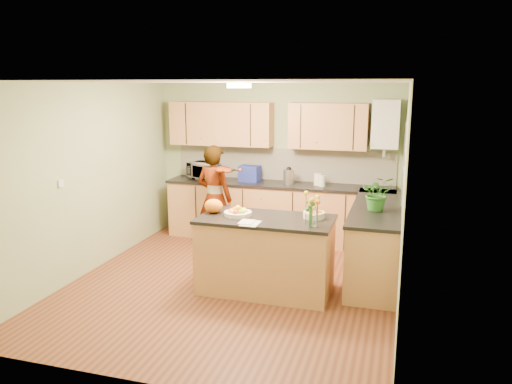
# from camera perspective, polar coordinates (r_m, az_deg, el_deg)

# --- Properties ---
(floor) EXTENTS (4.50, 4.50, 0.00)m
(floor) POSITION_cam_1_polar(r_m,az_deg,el_deg) (6.43, -2.65, -10.43)
(floor) COLOR #542918
(floor) RESTS_ON ground
(ceiling) EXTENTS (4.00, 4.50, 0.02)m
(ceiling) POSITION_cam_1_polar(r_m,az_deg,el_deg) (5.94, -2.88, 12.45)
(ceiling) COLOR silver
(ceiling) RESTS_ON wall_back
(wall_back) EXTENTS (4.00, 0.02, 2.50)m
(wall_back) POSITION_cam_1_polar(r_m,az_deg,el_deg) (8.19, 2.42, 3.56)
(wall_back) COLOR #8C9F71
(wall_back) RESTS_ON floor
(wall_front) EXTENTS (4.00, 0.02, 2.50)m
(wall_front) POSITION_cam_1_polar(r_m,az_deg,el_deg) (4.07, -13.24, -5.53)
(wall_front) COLOR #8C9F71
(wall_front) RESTS_ON floor
(wall_left) EXTENTS (0.02, 4.50, 2.50)m
(wall_left) POSITION_cam_1_polar(r_m,az_deg,el_deg) (6.97, -18.49, 1.45)
(wall_left) COLOR #8C9F71
(wall_left) RESTS_ON floor
(wall_right) EXTENTS (0.02, 4.50, 2.50)m
(wall_right) POSITION_cam_1_polar(r_m,az_deg,el_deg) (5.74, 16.47, -0.60)
(wall_right) COLOR #8C9F71
(wall_right) RESTS_ON floor
(back_counter) EXTENTS (3.64, 0.62, 0.94)m
(back_counter) POSITION_cam_1_polar(r_m,az_deg,el_deg) (8.03, 2.54, -2.28)
(back_counter) COLOR #A77343
(back_counter) RESTS_ON floor
(right_counter) EXTENTS (0.62, 2.24, 0.94)m
(right_counter) POSITION_cam_1_polar(r_m,az_deg,el_deg) (6.76, 13.56, -5.38)
(right_counter) COLOR #A77343
(right_counter) RESTS_ON floor
(splashback) EXTENTS (3.60, 0.02, 0.52)m
(splashback) POSITION_cam_1_polar(r_m,az_deg,el_deg) (8.16, 3.07, 3.17)
(splashback) COLOR white
(splashback) RESTS_ON back_counter
(upper_cabinets) EXTENTS (3.20, 0.34, 0.70)m
(upper_cabinets) POSITION_cam_1_polar(r_m,az_deg,el_deg) (8.00, 0.93, 7.70)
(upper_cabinets) COLOR #A77343
(upper_cabinets) RESTS_ON wall_back
(boiler) EXTENTS (0.40, 0.30, 0.86)m
(boiler) POSITION_cam_1_polar(r_m,az_deg,el_deg) (7.72, 14.60, 7.50)
(boiler) COLOR silver
(boiler) RESTS_ON wall_back
(window_right) EXTENTS (0.01, 1.30, 1.05)m
(window_right) POSITION_cam_1_polar(r_m,az_deg,el_deg) (6.28, 16.59, 3.23)
(window_right) COLOR silver
(window_right) RESTS_ON wall_right
(light_switch) EXTENTS (0.02, 0.09, 0.09)m
(light_switch) POSITION_cam_1_polar(r_m,az_deg,el_deg) (6.48, -21.41, 0.92)
(light_switch) COLOR silver
(light_switch) RESTS_ON wall_left
(ceiling_lamp) EXTENTS (0.30, 0.30, 0.07)m
(ceiling_lamp) POSITION_cam_1_polar(r_m,az_deg,el_deg) (6.23, -1.95, 12.08)
(ceiling_lamp) COLOR #FFEABF
(ceiling_lamp) RESTS_ON ceiling
(peninsula_island) EXTENTS (1.61, 0.82, 0.92)m
(peninsula_island) POSITION_cam_1_polar(r_m,az_deg,el_deg) (6.07, 1.11, -7.15)
(peninsula_island) COLOR #A77343
(peninsula_island) RESTS_ON floor
(fruit_dish) EXTENTS (0.34, 0.34, 0.12)m
(fruit_dish) POSITION_cam_1_polar(r_m,az_deg,el_deg) (6.02, -2.08, -2.27)
(fruit_dish) COLOR beige
(fruit_dish) RESTS_ON peninsula_island
(orange_bowl) EXTENTS (0.26, 0.26, 0.15)m
(orange_bowl) POSITION_cam_1_polar(r_m,az_deg,el_deg) (5.95, 6.64, -2.38)
(orange_bowl) COLOR beige
(orange_bowl) RESTS_ON peninsula_island
(flower_vase) EXTENTS (0.23, 0.23, 0.43)m
(flower_vase) POSITION_cam_1_polar(r_m,az_deg,el_deg) (5.57, 6.62, -1.04)
(flower_vase) COLOR silver
(flower_vase) RESTS_ON peninsula_island
(orange_bag) EXTENTS (0.28, 0.26, 0.17)m
(orange_bag) POSITION_cam_1_polar(r_m,az_deg,el_deg) (6.17, -4.87, -1.59)
(orange_bag) COLOR orange
(orange_bag) RESTS_ON peninsula_island
(papers) EXTENTS (0.20, 0.27, 0.01)m
(papers) POSITION_cam_1_polar(r_m,az_deg,el_deg) (5.68, -0.64, -3.58)
(papers) COLOR silver
(papers) RESTS_ON peninsula_island
(violinist) EXTENTS (0.66, 0.51, 1.61)m
(violinist) POSITION_cam_1_polar(r_m,az_deg,el_deg) (7.50, -4.76, -0.73)
(violinist) COLOR #E7B28D
(violinist) RESTS_ON floor
(violin) EXTENTS (0.64, 0.55, 0.16)m
(violin) POSITION_cam_1_polar(r_m,az_deg,el_deg) (7.13, -3.96, 2.58)
(violin) COLOR #4E1304
(violin) RESTS_ON violinist
(microwave) EXTENTS (0.59, 0.51, 0.27)m
(microwave) POSITION_cam_1_polar(r_m,az_deg,el_deg) (8.31, -6.02, 2.42)
(microwave) COLOR silver
(microwave) RESTS_ON back_counter
(blue_box) EXTENTS (0.34, 0.26, 0.26)m
(blue_box) POSITION_cam_1_polar(r_m,az_deg,el_deg) (8.06, -0.70, 2.12)
(blue_box) COLOR navy
(blue_box) RESTS_ON back_counter
(kettle) EXTENTS (0.17, 0.17, 0.32)m
(kettle) POSITION_cam_1_polar(r_m,az_deg,el_deg) (7.85, 3.76, 1.85)
(kettle) COLOR #B0B0B5
(kettle) RESTS_ON back_counter
(jar_cream) EXTENTS (0.13, 0.13, 0.19)m
(jar_cream) POSITION_cam_1_polar(r_m,az_deg,el_deg) (7.82, 7.07, 1.46)
(jar_cream) COLOR beige
(jar_cream) RESTS_ON back_counter
(jar_white) EXTENTS (0.14, 0.14, 0.17)m
(jar_white) POSITION_cam_1_polar(r_m,az_deg,el_deg) (7.73, 7.55, 1.26)
(jar_white) COLOR silver
(jar_white) RESTS_ON back_counter
(potted_plant) EXTENTS (0.45, 0.41, 0.44)m
(potted_plant) POSITION_cam_1_polar(r_m,az_deg,el_deg) (6.32, 13.73, -0.15)
(potted_plant) COLOR #286A23
(potted_plant) RESTS_ON right_counter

